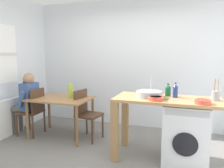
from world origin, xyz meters
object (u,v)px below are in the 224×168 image
at_px(chair_person_seat, 33,109).
at_px(bottle_tall_green, 168,90).
at_px(dining_table, 61,103).
at_px(colander, 203,101).
at_px(vase, 70,91).
at_px(utensil_crock, 216,95).
at_px(seated_person, 26,100).
at_px(chair_opposite, 86,111).
at_px(washing_machine, 185,133).
at_px(mixing_bowl, 156,98).
at_px(bottle_squat_brown, 175,91).

xyz_separation_m(chair_person_seat, bottle_tall_green, (2.48, -0.01, 0.50)).
relative_size(dining_table, bottle_tall_green, 5.81).
relative_size(colander, vase, 0.79).
xyz_separation_m(bottle_tall_green, utensil_crock, (0.64, -0.12, -0.02)).
bearing_deg(chair_person_seat, colander, -99.37).
bearing_deg(utensil_crock, dining_table, 174.79).
bearing_deg(dining_table, seated_person, -171.76).
xyz_separation_m(chair_person_seat, chair_opposite, (1.02, 0.16, 0.00)).
bearing_deg(utensil_crock, washing_machine, -171.90).
bearing_deg(washing_machine, mixing_bowl, -153.86).
bearing_deg(vase, chair_person_seat, -164.11).
bearing_deg(washing_machine, seated_person, 176.37).
bearing_deg(bottle_squat_brown, vase, 171.01).
bearing_deg(bottle_tall_green, washing_machine, -33.14).
xyz_separation_m(dining_table, utensil_crock, (2.57, -0.23, 0.35)).
xyz_separation_m(utensil_crock, colander, (-0.18, -0.27, -0.04)).
xyz_separation_m(dining_table, colander, (2.39, -0.50, 0.31)).
height_order(utensil_crock, vase, utensil_crock).
bearing_deg(chair_person_seat, chair_opposite, -82.62).
relative_size(chair_person_seat, utensil_crock, 3.00).
relative_size(chair_opposite, bottle_squat_brown, 4.07).
bearing_deg(colander, bottle_squat_brown, 138.81).
height_order(chair_opposite, utensil_crock, utensil_crock).
xyz_separation_m(chair_opposite, mixing_bowl, (1.32, -0.55, 0.44)).
bearing_deg(vase, bottle_tall_green, -6.75).
height_order(seated_person, utensil_crock, utensil_crock).
relative_size(dining_table, seated_person, 0.92).
bearing_deg(mixing_bowl, vase, 160.50).
bearing_deg(bottle_squat_brown, mixing_bowl, -130.24).
distance_m(chair_person_seat, mixing_bowl, 2.42).
distance_m(mixing_bowl, colander, 0.59).
bearing_deg(utensil_crock, vase, 172.13).
bearing_deg(seated_person, washing_machine, -95.12).
distance_m(chair_opposite, mixing_bowl, 1.50).
height_order(bottle_tall_green, colander, bottle_tall_green).
relative_size(chair_opposite, seated_person, 0.75).
xyz_separation_m(dining_table, vase, (0.15, 0.10, 0.22)).
height_order(seated_person, bottle_tall_green, seated_person).
distance_m(chair_opposite, colander, 2.04).
relative_size(chair_opposite, bottle_tall_green, 4.75).
relative_size(seated_person, mixing_bowl, 6.05).
bearing_deg(utensil_crock, chair_opposite, 171.95).
relative_size(chair_person_seat, washing_machine, 1.05).
distance_m(chair_person_seat, utensil_crock, 3.16).
height_order(chair_person_seat, bottle_tall_green, bottle_tall_green).
relative_size(dining_table, washing_machine, 1.28).
xyz_separation_m(bottle_squat_brown, vase, (-1.89, 0.30, -0.15)).
bearing_deg(chair_opposite, bottle_squat_brown, 89.46).
bearing_deg(washing_machine, bottle_tall_green, 146.86).
xyz_separation_m(chair_opposite, seated_person, (-1.18, -0.16, 0.16)).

